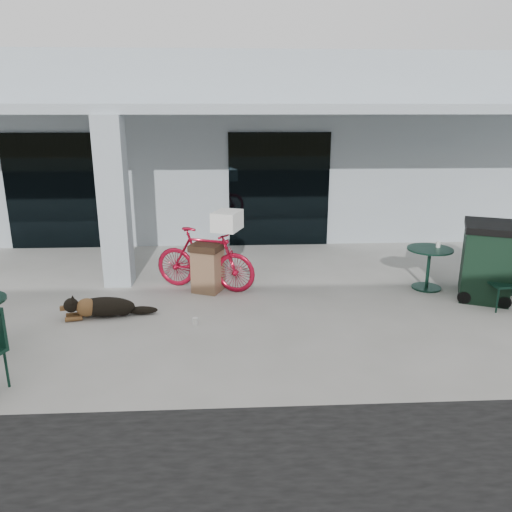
{
  "coord_description": "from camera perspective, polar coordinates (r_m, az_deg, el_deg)",
  "views": [
    {
      "loc": [
        0.62,
        -6.85,
        3.21
      ],
      "look_at": [
        1.02,
        0.63,
        1.0
      ],
      "focal_mm": 35.0,
      "sensor_mm": 36.0,
      "label": 1
    }
  ],
  "objects": [
    {
      "name": "storefront_glass_left",
      "position": [
        12.58,
        -20.84,
        6.87
      ],
      "size": [
        2.8,
        0.06,
        2.7
      ],
      "primitive_type": "cube",
      "color": "black",
      "rests_on": "ground"
    },
    {
      "name": "ground",
      "position": [
        7.6,
        -7.52,
        -8.72
      ],
      "size": [
        80.0,
        80.0,
        0.0
      ],
      "primitive_type": "plane",
      "color": "beige",
      "rests_on": "ground"
    },
    {
      "name": "cup_on_table",
      "position": [
        9.74,
        20.1,
        1.24
      ],
      "size": [
        0.09,
        0.09,
        0.11
      ],
      "primitive_type": "cylinder",
      "rotation": [
        0.0,
        0.0,
        -0.23
      ],
      "color": "white",
      "rests_on": "cafe_table_far"
    },
    {
      "name": "cafe_table_far",
      "position": [
        9.74,
        19.07,
        -1.36
      ],
      "size": [
        0.99,
        0.99,
        0.77
      ],
      "primitive_type": null,
      "rotation": [
        0.0,
        0.0,
        -0.23
      ],
      "color": "#123327",
      "rests_on": "ground"
    },
    {
      "name": "wheeled_bin",
      "position": [
        9.59,
        24.84,
        -0.49
      ],
      "size": [
        1.18,
        1.29,
        1.34
      ],
      "primitive_type": null,
      "rotation": [
        0.0,
        0.0,
        -0.41
      ],
      "color": "black",
      "rests_on": "ground"
    },
    {
      "name": "cafe_chair_far_b",
      "position": [
        9.2,
        26.36,
        -2.79
      ],
      "size": [
        0.48,
        0.44,
        0.9
      ],
      "primitive_type": null,
      "rotation": [
        0.0,
        0.0,
        -1.48
      ],
      "color": "#123327",
      "rests_on": "ground"
    },
    {
      "name": "dog",
      "position": [
        8.39,
        -16.9,
        -5.46
      ],
      "size": [
        1.16,
        0.59,
        0.37
      ],
      "primitive_type": null,
      "rotation": [
        0.0,
        0.0,
        0.21
      ],
      "color": "black",
      "rests_on": "ground"
    },
    {
      "name": "bicycle",
      "position": [
        9.16,
        -5.88,
        -0.36
      ],
      "size": [
        1.99,
        1.18,
        1.16
      ],
      "primitive_type": "imported",
      "rotation": [
        0.0,
        0.0,
        1.21
      ],
      "color": "#A30D27",
      "rests_on": "ground"
    },
    {
      "name": "column",
      "position": [
        9.54,
        -15.91,
        5.85
      ],
      "size": [
        0.5,
        0.5,
        3.12
      ],
      "primitive_type": "cube",
      "color": "#A4B2BA",
      "rests_on": "ground"
    },
    {
      "name": "laundry_basket",
      "position": [
        8.8,
        -3.32,
        4.05
      ],
      "size": [
        0.59,
        0.68,
        0.34
      ],
      "primitive_type": "cube",
      "rotation": [
        0.0,
        0.0,
        1.21
      ],
      "color": "white",
      "rests_on": "bicycle"
    },
    {
      "name": "trash_receptacle",
      "position": [
        9.1,
        -5.54,
        -1.32
      ],
      "size": [
        0.69,
        0.69,
        0.9
      ],
      "primitive_type": null,
      "rotation": [
        0.0,
        0.0,
        -0.39
      ],
      "color": "brown",
      "rests_on": "ground"
    },
    {
      "name": "building",
      "position": [
        15.4,
        -5.47,
        12.8
      ],
      "size": [
        22.0,
        7.0,
        4.5
      ],
      "primitive_type": "cube",
      "color": "#A4B2BA",
      "rests_on": "ground"
    },
    {
      "name": "cup_near_dog",
      "position": [
        7.85,
        -6.97,
        -7.39
      ],
      "size": [
        0.11,
        0.11,
        0.11
      ],
      "primitive_type": "cylinder",
      "rotation": [
        0.0,
        0.0,
        0.37
      ],
      "color": "white",
      "rests_on": "ground"
    },
    {
      "name": "storefront_glass_right",
      "position": [
        12.04,
        2.65,
        7.54
      ],
      "size": [
        2.4,
        0.06,
        2.7
      ],
      "primitive_type": "cube",
      "color": "black",
      "rests_on": "ground"
    },
    {
      "name": "overhang",
      "position": [
        10.47,
        -6.7,
        16.33
      ],
      "size": [
        22.0,
        2.8,
        0.18
      ],
      "primitive_type": "cube",
      "color": "#A4B2BA",
      "rests_on": "column"
    },
    {
      "name": "cafe_chair_far_a",
      "position": [
        9.87,
        26.03,
        -1.19
      ],
      "size": [
        0.61,
        0.64,
        1.01
      ],
      "primitive_type": null,
      "rotation": [
        0.0,
        0.0,
        0.41
      ],
      "color": "#123327",
      "rests_on": "ground"
    }
  ]
}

